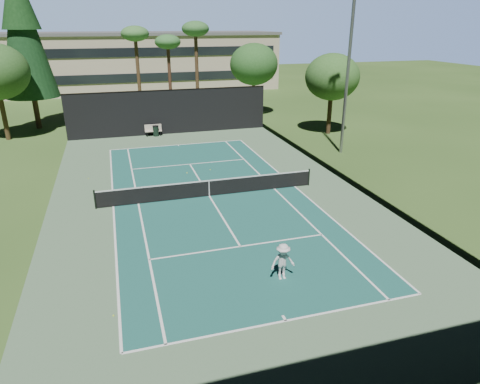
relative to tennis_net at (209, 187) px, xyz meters
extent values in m
plane|color=#32531F|center=(0.00, 0.00, -0.56)|extent=(160.00, 160.00, 0.00)
cube|color=#537451|center=(0.00, 0.00, -0.55)|extent=(18.00, 32.00, 0.01)
cube|color=#1B564E|center=(0.00, 0.00, -0.55)|extent=(10.97, 23.77, 0.01)
cube|color=white|center=(0.00, -11.88, -0.54)|extent=(10.97, 0.10, 0.01)
cube|color=white|center=(0.00, 11.88, -0.54)|extent=(10.97, 0.10, 0.01)
cube|color=white|center=(0.00, -6.40, -0.54)|extent=(8.23, 0.10, 0.01)
cube|color=white|center=(0.00, 6.40, -0.54)|extent=(8.23, 0.10, 0.01)
cube|color=white|center=(-5.49, 0.00, -0.54)|extent=(0.10, 23.77, 0.01)
cube|color=white|center=(5.49, 0.00, -0.54)|extent=(0.10, 23.77, 0.01)
cube|color=white|center=(-4.12, 0.00, -0.54)|extent=(0.10, 23.77, 0.01)
cube|color=white|center=(4.12, 0.00, -0.54)|extent=(0.10, 23.77, 0.01)
cube|color=white|center=(0.00, 0.00, -0.54)|extent=(0.10, 12.80, 0.01)
cube|color=white|center=(0.00, -11.73, -0.54)|extent=(0.10, 0.30, 0.01)
cube|color=white|center=(0.00, 11.73, -0.54)|extent=(0.10, 0.30, 0.01)
cylinder|color=black|center=(-6.40, 0.00, -0.01)|extent=(0.10, 0.10, 1.10)
cylinder|color=black|center=(6.40, 0.00, -0.01)|extent=(0.10, 0.10, 1.10)
cube|color=black|center=(0.00, 0.00, -0.06)|extent=(12.80, 0.02, 0.92)
cube|color=white|center=(0.00, 0.00, 0.43)|extent=(12.80, 0.04, 0.07)
cube|color=white|center=(0.00, 0.00, -0.06)|extent=(0.05, 0.03, 0.92)
cube|color=black|center=(0.00, 16.00, 1.44)|extent=(18.00, 0.04, 4.00)
cube|color=black|center=(0.00, -16.00, 1.44)|extent=(18.00, 0.04, 4.00)
cube|color=black|center=(9.00, 0.00, 1.44)|extent=(0.04, 32.00, 4.00)
cube|color=black|center=(-9.00, 0.00, 1.44)|extent=(0.04, 32.00, 4.00)
cube|color=black|center=(0.00, 16.00, 3.44)|extent=(18.00, 0.06, 0.06)
imported|color=silver|center=(0.87, -9.38, 0.22)|extent=(1.01, 0.60, 1.55)
sphere|color=#CCED36|center=(-5.68, -9.92, -0.53)|extent=(0.06, 0.06, 0.06)
sphere|color=#D1EB35|center=(-0.55, 4.46, -0.52)|extent=(0.08, 0.08, 0.08)
sphere|color=#CEF537|center=(1.13, 4.69, -0.52)|extent=(0.07, 0.07, 0.07)
sphere|color=#C8DE32|center=(-6.96, 5.28, -0.52)|extent=(0.07, 0.07, 0.07)
cube|color=beige|center=(-1.62, 15.62, -0.11)|extent=(1.50, 0.45, 0.05)
cube|color=beige|center=(-1.62, 15.82, 0.19)|extent=(1.50, 0.06, 0.55)
cube|color=black|center=(-2.22, 15.62, -0.35)|extent=(0.06, 0.40, 0.42)
cube|color=black|center=(-1.02, 15.62, -0.35)|extent=(0.06, 0.40, 0.42)
cylinder|color=black|center=(-1.42, 15.52, -0.11)|extent=(0.52, 0.52, 0.90)
cylinder|color=black|center=(-1.42, 15.52, 0.36)|extent=(0.56, 0.56, 0.05)
cylinder|color=#412E1C|center=(-12.00, 22.00, 1.24)|extent=(0.50, 0.50, 3.60)
cone|color=black|center=(-12.00, 22.00, 8.44)|extent=(4.80, 4.80, 12.00)
cylinder|color=#4F3722|center=(-2.00, 24.00, 3.72)|extent=(0.36, 0.36, 8.55)
ellipsoid|color=#386B30|center=(-2.00, 24.00, 7.99)|extent=(2.80, 2.80, 1.54)
cylinder|color=#492D1F|center=(1.50, 26.00, 3.27)|extent=(0.36, 0.36, 7.65)
ellipsoid|color=#2E632C|center=(1.50, 26.00, 7.09)|extent=(2.80, 2.80, 1.54)
cylinder|color=#4C3420|center=(4.00, 23.00, 3.94)|extent=(0.36, 0.36, 9.00)
ellipsoid|color=#30622C|center=(4.00, 23.00, 8.44)|extent=(2.80, 2.80, 1.54)
cylinder|color=#46311E|center=(10.00, 22.00, 1.20)|extent=(0.40, 0.40, 3.52)
ellipsoid|color=#255320|center=(10.00, 22.00, 4.88)|extent=(5.12, 5.12, 4.35)
cylinder|color=#412E1C|center=(14.00, 12.00, 1.09)|extent=(0.40, 0.40, 3.30)
ellipsoid|color=#2F5B23|center=(14.00, 12.00, 4.54)|extent=(4.80, 4.80, 4.08)
cylinder|color=#4D3921|center=(-14.00, 18.00, 1.31)|extent=(0.40, 0.40, 3.74)
cube|color=#C3B197|center=(0.00, 46.00, 3.44)|extent=(40.00, 12.00, 8.00)
cube|color=#59595B|center=(0.00, 46.00, 7.54)|extent=(40.50, 12.50, 0.40)
cube|color=black|center=(0.00, 39.95, 1.84)|extent=(38.00, 0.15, 1.20)
cube|color=black|center=(0.00, 39.95, 5.24)|extent=(38.00, 0.15, 1.20)
cylinder|color=gray|center=(12.00, 6.00, 5.44)|extent=(0.24, 0.24, 12.00)
camera|label=1|loc=(-4.95, -22.96, 9.00)|focal=32.00mm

